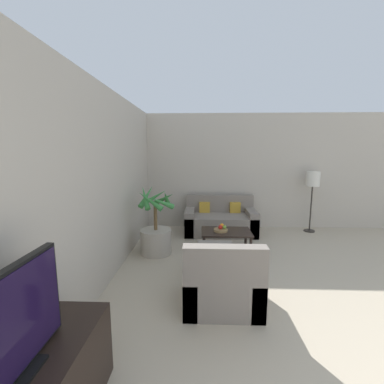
% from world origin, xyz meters
% --- Properties ---
extents(wall_back, '(7.67, 0.06, 2.70)m').
position_xyz_m(wall_back, '(0.00, 6.63, 1.35)').
color(wall_back, '#BCB2A3').
rests_on(wall_back, ground_plane).
extents(wall_left, '(0.06, 8.20, 2.70)m').
position_xyz_m(wall_left, '(-3.07, 3.30, 1.35)').
color(wall_left, '#BCB2A3').
rests_on(wall_left, ground_plane).
extents(television, '(0.18, 0.79, 0.62)m').
position_xyz_m(television, '(-2.74, 1.67, 0.92)').
color(television, black).
rests_on(television, tv_console).
extents(potted_palm, '(0.66, 0.73, 1.25)m').
position_xyz_m(potted_palm, '(-2.56, 4.89, 0.38)').
color(potted_palm, '#ADA393').
rests_on(potted_palm, ground_plane).
extents(sofa_loveseat, '(1.57, 0.85, 0.82)m').
position_xyz_m(sofa_loveseat, '(-1.32, 6.13, 0.28)').
color(sofa_loveseat, gray).
rests_on(sofa_loveseat, ground_plane).
extents(floor_lamp, '(0.29, 0.29, 1.38)m').
position_xyz_m(floor_lamp, '(0.75, 6.28, 1.14)').
color(floor_lamp, '#2D2823').
rests_on(floor_lamp, ground_plane).
extents(coffee_table, '(0.91, 0.60, 0.37)m').
position_xyz_m(coffee_table, '(-1.29, 5.05, 0.33)').
color(coffee_table, black).
rests_on(coffee_table, ground_plane).
extents(fruit_bowl, '(0.26, 0.26, 0.04)m').
position_xyz_m(fruit_bowl, '(-1.39, 5.04, 0.40)').
color(fruit_bowl, '#997A4C').
rests_on(fruit_bowl, coffee_table).
extents(apple_red, '(0.08, 0.08, 0.08)m').
position_xyz_m(apple_red, '(-1.40, 5.03, 0.46)').
color(apple_red, red).
rests_on(apple_red, fruit_bowl).
extents(apple_green, '(0.07, 0.07, 0.07)m').
position_xyz_m(apple_green, '(-1.32, 5.04, 0.45)').
color(apple_green, olive).
rests_on(apple_green, fruit_bowl).
extents(orange_fruit, '(0.08, 0.08, 0.08)m').
position_xyz_m(orange_fruit, '(-1.36, 5.11, 0.46)').
color(orange_fruit, orange).
rests_on(orange_fruit, fruit_bowl).
extents(armchair, '(0.89, 0.81, 0.85)m').
position_xyz_m(armchair, '(-1.50, 3.33, 0.28)').
color(armchair, gray).
rests_on(armchair, ground_plane).
extents(ottoman, '(0.54, 0.49, 0.41)m').
position_xyz_m(ottoman, '(-1.53, 4.19, 0.21)').
color(ottoman, gray).
rests_on(ottoman, ground_plane).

